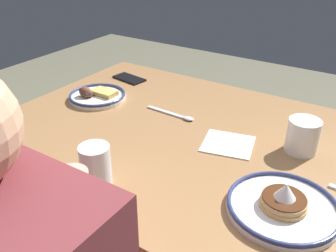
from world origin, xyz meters
TOP-DOWN VIEW (x-y plane):
  - dining_table at (0.00, 0.00)m, footprint 1.32×0.92m
  - plate_near_main at (0.46, -0.05)m, footprint 0.22×0.22m
  - plate_center_pancakes at (-0.35, 0.19)m, footprint 0.26×0.26m
  - coffee_mug at (-0.31, -0.10)m, footprint 0.09×0.13m
  - drinking_glass at (0.09, 0.35)m, footprint 0.08×0.08m
  - cell_phone at (0.48, -0.29)m, footprint 0.15×0.09m
  - paper_napkin at (-0.11, -0.02)m, footprint 0.18×0.17m
  - tea_spoon at (0.12, -0.09)m, footprint 0.20×0.03m

SIDE VIEW (x-z plane):
  - dining_table at x=0.00m, z-range 0.28..1.01m
  - paper_napkin at x=-0.11m, z-range 0.73..0.73m
  - cell_phone at x=0.48m, z-range 0.73..0.74m
  - tea_spoon at x=0.12m, z-range 0.73..0.74m
  - plate_near_main at x=0.46m, z-range 0.72..0.77m
  - plate_center_pancakes at x=-0.35m, z-range 0.71..0.79m
  - drinking_glass at x=0.09m, z-range 0.72..0.84m
  - coffee_mug at x=-0.31m, z-range 0.73..0.83m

